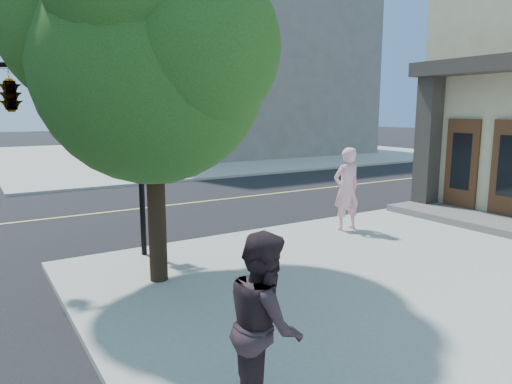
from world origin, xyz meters
TOP-DOWN VIEW (x-y plane):
  - ground at (0.00, 0.00)m, footprint 140.00×140.00m
  - road_ew at (0.00, 4.50)m, footprint 140.00×9.00m
  - sidewalk_ne at (13.50, 21.50)m, footprint 29.00×25.00m
  - filler_ne at (14.00, 22.00)m, footprint 18.00×16.00m
  - man_on_phone at (5.82, -1.21)m, footprint 0.78×0.54m
  - pedestrian at (0.20, -6.13)m, footprint 1.00×1.09m
  - street_tree at (0.72, -2.09)m, footprint 4.71×4.28m
  - signal_pole at (-0.99, -0.53)m, footprint 3.43×0.39m

SIDE VIEW (x-z plane):
  - ground at x=0.00m, z-range 0.00..0.00m
  - road_ew at x=0.00m, z-range 0.00..0.01m
  - sidewalk_ne at x=13.50m, z-range 0.00..0.12m
  - pedestrian at x=0.20m, z-range 0.12..1.94m
  - man_on_phone at x=5.82m, z-range 0.12..2.17m
  - signal_pole at x=-0.99m, z-range 1.34..5.20m
  - street_tree at x=0.72m, z-range 1.03..7.28m
  - filler_ne at x=14.00m, z-range 0.12..14.12m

